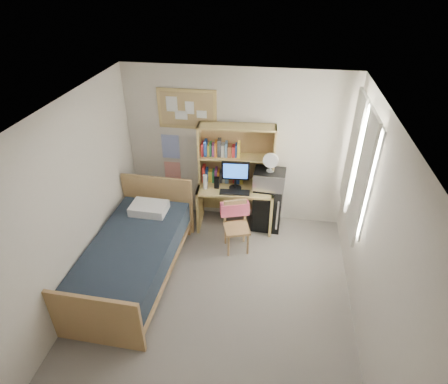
% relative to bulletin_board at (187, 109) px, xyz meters
% --- Properties ---
extents(floor, '(3.60, 4.20, 0.02)m').
position_rel_bulletin_board_xyz_m(floor, '(0.78, -2.08, -1.93)').
color(floor, gray).
rests_on(floor, ground).
extents(ceiling, '(3.60, 4.20, 0.02)m').
position_rel_bulletin_board_xyz_m(ceiling, '(0.78, -2.08, 0.68)').
color(ceiling, white).
rests_on(ceiling, wall_back).
extents(wall_back, '(3.60, 0.04, 2.60)m').
position_rel_bulletin_board_xyz_m(wall_back, '(0.78, 0.02, -0.62)').
color(wall_back, beige).
rests_on(wall_back, floor).
extents(wall_left, '(0.04, 4.20, 2.60)m').
position_rel_bulletin_board_xyz_m(wall_left, '(-1.02, -2.08, -0.62)').
color(wall_left, beige).
rests_on(wall_left, floor).
extents(wall_right, '(0.04, 4.20, 2.60)m').
position_rel_bulletin_board_xyz_m(wall_right, '(2.58, -2.08, -0.62)').
color(wall_right, beige).
rests_on(wall_right, floor).
extents(window_unit, '(0.10, 1.40, 1.70)m').
position_rel_bulletin_board_xyz_m(window_unit, '(2.53, -0.88, -0.32)').
color(window_unit, white).
rests_on(window_unit, wall_right).
extents(curtain_left, '(0.04, 0.55, 1.70)m').
position_rel_bulletin_board_xyz_m(curtain_left, '(2.50, -1.28, -0.32)').
color(curtain_left, beige).
rests_on(curtain_left, wall_right).
extents(curtain_right, '(0.04, 0.55, 1.70)m').
position_rel_bulletin_board_xyz_m(curtain_right, '(2.50, -0.48, -0.32)').
color(curtain_right, beige).
rests_on(curtain_right, wall_right).
extents(bulletin_board, '(0.94, 0.03, 0.64)m').
position_rel_bulletin_board_xyz_m(bulletin_board, '(0.00, 0.00, 0.00)').
color(bulletin_board, tan).
rests_on(bulletin_board, wall_back).
extents(poster_wave, '(0.30, 0.01, 0.42)m').
position_rel_bulletin_board_xyz_m(poster_wave, '(-0.32, 0.01, -0.67)').
color(poster_wave, '#2841A1').
rests_on(poster_wave, wall_back).
extents(poster_japan, '(0.28, 0.01, 0.36)m').
position_rel_bulletin_board_xyz_m(poster_japan, '(-0.32, 0.01, -1.14)').
color(poster_japan, red).
rests_on(poster_japan, wall_back).
extents(desk, '(1.27, 0.70, 0.77)m').
position_rel_bulletin_board_xyz_m(desk, '(0.82, -0.31, -1.54)').
color(desk, tan).
rests_on(desk, floor).
extents(desk_chair, '(0.51, 0.51, 0.81)m').
position_rel_bulletin_board_xyz_m(desk_chair, '(0.93, -0.93, -1.51)').
color(desk_chair, '#A98250').
rests_on(desk_chair, floor).
extents(mini_fridge, '(0.49, 0.49, 0.79)m').
position_rel_bulletin_board_xyz_m(mini_fridge, '(1.36, -0.24, -1.52)').
color(mini_fridge, black).
rests_on(mini_fridge, floor).
extents(bed, '(1.18, 2.27, 0.62)m').
position_rel_bulletin_board_xyz_m(bed, '(-0.44, -1.76, -1.61)').
color(bed, black).
rests_on(bed, floor).
extents(hutch, '(1.23, 0.39, 0.99)m').
position_rel_bulletin_board_xyz_m(hutch, '(0.81, -0.16, -0.66)').
color(hutch, tan).
rests_on(hutch, desk).
extents(monitor, '(0.44, 0.06, 0.47)m').
position_rel_bulletin_board_xyz_m(monitor, '(0.82, -0.37, -0.92)').
color(monitor, black).
rests_on(monitor, desk).
extents(keyboard, '(0.48, 0.18, 0.02)m').
position_rel_bulletin_board_xyz_m(keyboard, '(0.83, -0.51, -1.14)').
color(keyboard, black).
rests_on(keyboard, desk).
extents(speaker_left, '(0.08, 0.08, 0.18)m').
position_rel_bulletin_board_xyz_m(speaker_left, '(0.53, -0.39, -1.06)').
color(speaker_left, black).
rests_on(speaker_left, desk).
extents(speaker_right, '(0.07, 0.07, 0.16)m').
position_rel_bulletin_board_xyz_m(speaker_right, '(1.12, -0.35, -1.07)').
color(speaker_right, black).
rests_on(speaker_right, desk).
extents(water_bottle, '(0.08, 0.08, 0.25)m').
position_rel_bulletin_board_xyz_m(water_bottle, '(0.35, -0.44, -1.03)').
color(water_bottle, white).
rests_on(water_bottle, desk).
extents(hoodie, '(0.47, 0.26, 0.21)m').
position_rel_bulletin_board_xyz_m(hoodie, '(0.87, -0.74, -1.29)').
color(hoodie, '#E15571').
rests_on(hoodie, desk_chair).
extents(microwave, '(0.51, 0.40, 0.28)m').
position_rel_bulletin_board_xyz_m(microwave, '(1.36, -0.26, -0.99)').
color(microwave, '#B5B5B9').
rests_on(microwave, mini_fridge).
extents(desk_fan, '(0.25, 0.25, 0.30)m').
position_rel_bulletin_board_xyz_m(desk_fan, '(1.36, -0.26, -0.70)').
color(desk_fan, white).
rests_on(desk_fan, microwave).
extents(pillow, '(0.55, 0.39, 0.13)m').
position_rel_bulletin_board_xyz_m(pillow, '(-0.42, -1.01, -1.24)').
color(pillow, white).
rests_on(pillow, bed).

